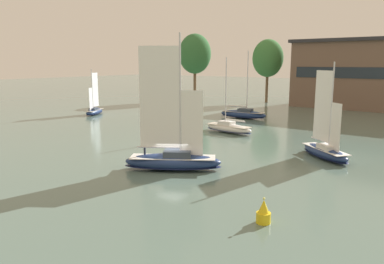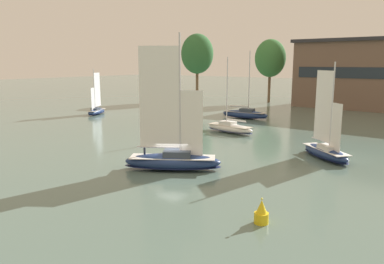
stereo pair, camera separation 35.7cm
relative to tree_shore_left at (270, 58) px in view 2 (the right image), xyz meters
The scene contains 10 objects.
ground_plane 64.50m from the tree_shore_left, 71.99° to the right, with size 400.00×400.00×0.00m, color slate.
waterfront_building 23.34m from the tree_shore_left, ahead, with size 31.29×16.48×14.95m.
tree_shore_left is the anchor object (origin of this frame).
tree_shore_center 18.72m from the tree_shore_left, 158.34° to the right, with size 8.38×8.38×17.25m.
sailboat_main 64.33m from the tree_shore_left, 71.98° to the right, with size 9.05×7.18×12.58m.
sailboat_moored_near_marina 44.53m from the tree_shore_left, 71.26° to the right, with size 7.98×3.00×10.72m.
sailboat_moored_mid_channel 56.88m from the tree_shore_left, 57.92° to the right, with size 7.00×6.14×10.06m.
sailboat_moored_far_slip 44.96m from the tree_shore_left, 112.56° to the right, with size 4.47×6.49×8.78m.
sailboat_moored_outer_mooring 30.63m from the tree_shore_left, 72.35° to the right, with size 8.93×3.42×11.97m.
channel_buoy 74.16m from the tree_shore_left, 64.30° to the right, with size 0.92×0.92×1.70m.
Camera 2 is at (22.19, -25.95, 10.00)m, focal length 35.00 mm.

